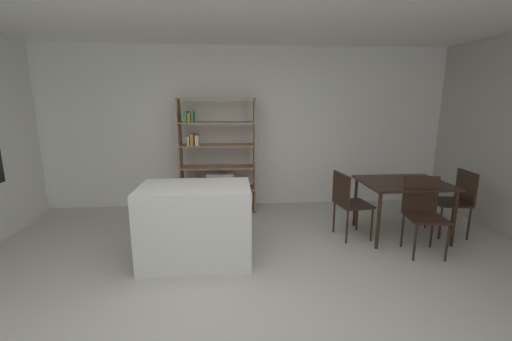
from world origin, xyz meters
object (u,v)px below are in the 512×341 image
dining_chair_window_side (457,196)px  kitchen_island (196,224)px  open_bookshelf (215,161)px  dining_table (403,187)px  dining_chair_near (423,208)px  dining_chair_island_side (347,199)px

dining_chair_window_side → kitchen_island: bearing=-74.7°
open_bookshelf → dining_table: size_ratio=1.69×
kitchen_island → open_bookshelf: (0.14, 1.74, 0.41)m
dining_table → dining_chair_near: bearing=-88.6°
open_bookshelf → dining_chair_window_side: (3.34, -1.23, -0.31)m
dining_chair_near → dining_chair_island_side: bearing=156.5°
kitchen_island → dining_table: size_ratio=1.12×
dining_chair_window_side → dining_chair_near: size_ratio=0.97×
kitchen_island → dining_chair_window_side: 3.53m
dining_chair_window_side → dining_table: bearing=-83.9°
open_bookshelf → dining_table: bearing=-25.3°
dining_chair_island_side → kitchen_island: bearing=96.4°
kitchen_island → open_bookshelf: open_bookshelf is taller
dining_chair_window_side → dining_chair_island_side: bearing=-82.9°
dining_chair_near → kitchen_island: bearing=-172.0°
dining_chair_island_side → dining_chair_window_side: dining_chair_window_side is taller
dining_table → dining_chair_window_side: 0.78m
dining_table → dining_chair_near: dining_chair_near is taller
dining_chair_island_side → dining_chair_near: dining_chair_near is taller
kitchen_island → dining_chair_island_side: (1.95, 0.51, 0.09)m
dining_chair_window_side → dining_chair_near: (-0.76, -0.46, 0.01)m
dining_table → dining_chair_island_side: size_ratio=1.24×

